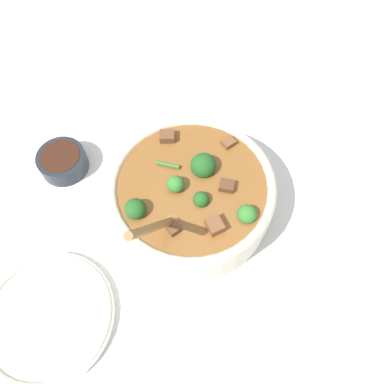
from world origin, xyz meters
TOP-DOWN VIEW (x-y plane):
  - ground_plane at (0.00, 0.00)m, footprint 4.00×4.00m
  - stew_bowl at (-0.00, -0.00)m, footprint 0.30×0.28m
  - condiment_bowl at (-0.13, 0.23)m, footprint 0.09×0.09m
  - empty_plate at (-0.30, -0.00)m, footprint 0.21×0.21m

SIDE VIEW (x-z plane):
  - ground_plane at x=0.00m, z-range 0.00..0.00m
  - empty_plate at x=-0.30m, z-range 0.00..0.02m
  - condiment_bowl at x=-0.13m, z-range 0.00..0.04m
  - stew_bowl at x=0.00m, z-range -0.06..0.16m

